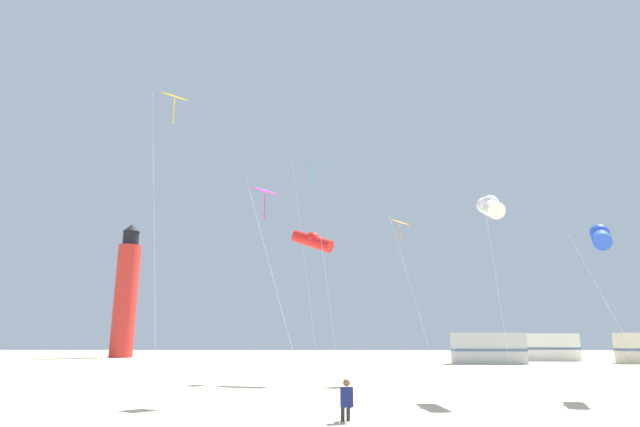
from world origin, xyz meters
The scene contains 11 objects.
kite_flyer_standing centered at (0.10, 7.67, 0.61)m, with size 0.36×0.53×1.16m.
kite_diamond_magenta centered at (-3.03, 12.62, 7.84)m, with size 2.41×2.41×8.36m.
kite_tube_scarlet centered at (-1.53, 20.86, 7.62)m, with size 2.75×2.34×8.32m.
kite_diamond_cyan centered at (-1.67, 23.37, 12.33)m, with size 1.91×1.91×13.21m.
kite_tube_white centered at (6.28, 13.56, 7.62)m, with size 0.91×2.55×8.32m.
kite_diamond_gold centered at (-6.69, 11.37, 11.25)m, with size 1.38×1.38×12.02m.
kite_tube_blue centered at (10.84, 13.95, 6.42)m, with size 2.39×2.84×7.12m.
kite_diamond_orange centered at (3.43, 21.00, 8.34)m, with size 2.42×2.28×8.89m.
lighthouse_distant centered at (-27.01, 57.24, 7.84)m, with size 2.80×2.80×16.80m.
rv_van_silver centered at (13.67, 42.07, 1.39)m, with size 6.51×2.55×2.80m.
rv_van_white centered at (21.64, 49.33, 1.39)m, with size 6.55×2.66×2.80m.
Camera 1 is at (-0.10, -7.51, 2.25)m, focal length 28.90 mm.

